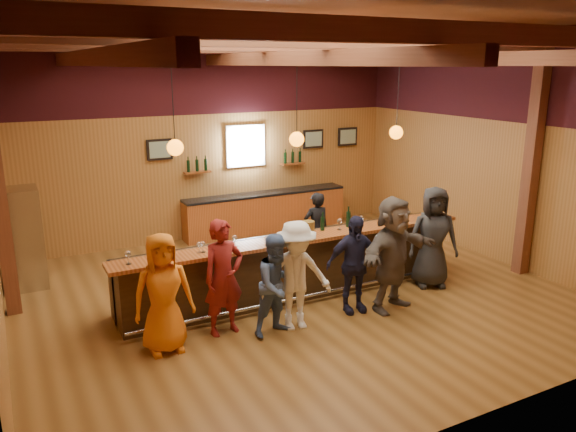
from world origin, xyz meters
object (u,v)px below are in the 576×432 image
Objects in this scene: customer_brown at (393,254)px; bartender at (316,229)px; back_bar_cabinet at (266,212)px; customer_redvest at (224,277)px; bottle_a at (323,223)px; bar_counter at (293,264)px; ice_bucket at (308,228)px; customer_denim at (278,285)px; customer_navy at (354,264)px; customer_dark at (433,237)px; customer_white at (296,276)px; customer_orange at (163,293)px; stainless_fridge at (21,239)px.

customer_brown is 2.33m from bartender.
back_bar_cabinet is 2.59m from bartender.
customer_redvest is 2.24m from bottle_a.
bartender reaches higher than bar_counter.
customer_denim is at bearing -136.96° from ice_bucket.
back_bar_cabinet is at bearing 89.88° from customer_navy.
customer_denim reaches higher than bottle_a.
customer_navy is at bearing -148.13° from customer_dark.
bar_counter is 0.88m from bottle_a.
bartender is 4.65× the size of bottle_a.
customer_white is (-1.79, -4.80, 0.36)m from back_bar_cabinet.
bar_counter is 3.95× the size of customer_navy.
bartender reaches higher than ice_bucket.
customer_orange is 1.15× the size of bartender.
bartender reaches higher than bottle_a.
customer_redvest reaches higher than customer_denim.
stainless_fridge is at bearing 150.34° from bottle_a.
bar_counter reaches higher than back_bar_cabinet.
bottle_a is at bearing 102.68° from customer_brown.
customer_navy is at bearing -68.92° from ice_bucket.
customer_redvest is at bearing 141.68° from customer_denim.
customer_white reaches higher than ice_bucket.
customer_dark is at bearing 127.38° from bartender.
ice_bucket is (1.08, 1.01, 0.46)m from customer_denim.
bottle_a is (0.48, -0.17, 0.71)m from bar_counter.
customer_denim is (-0.92, -1.26, 0.24)m from bar_counter.
bartender is (2.65, 1.87, -0.13)m from customer_redvest.
customer_brown is at bearing 93.54° from bartender.
customer_redvest reaches higher than customer_white.
customer_navy is 1.08× the size of bartender.
customer_navy is at bearing 15.82° from customer_white.
customer_orange is 0.91× the size of customer_brown.
customer_orange is 7.60× the size of ice_bucket.
customer_white reaches higher than bottle_a.
customer_dark reaches higher than ice_bucket.
stainless_fridge is at bearing 176.77° from customer_dark.
customer_orange is at bearing 161.79° from customer_denim.
customer_orange is at bearing 179.95° from customer_redvest.
customer_redvest is 1.07m from customer_white.
customer_brown reaches higher than bottle_a.
bar_counter is 2.74m from customer_orange.
bar_counter is at bearing 160.63° from bottle_a.
customer_orange is 0.94m from customer_redvest.
customer_brown is at bearing 6.83° from customer_white.
customer_white reaches higher than customer_navy.
customer_white is at bearing -127.98° from ice_bucket.
customer_redvest reaches higher than customer_navy.
customer_brown is (2.71, -0.46, 0.07)m from customer_redvest.
bottle_a is (4.60, -2.62, 0.33)m from stainless_fridge.
bottle_a is (-1.87, 0.69, 0.33)m from customer_dark.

